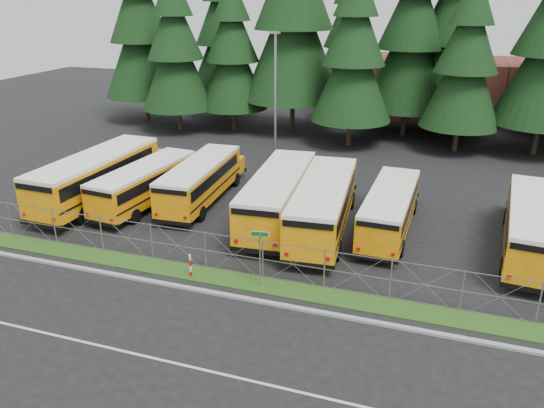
# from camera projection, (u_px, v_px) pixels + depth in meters

# --- Properties ---
(ground) EXTENTS (120.00, 120.00, 0.00)m
(ground) POSITION_uv_depth(u_px,v_px,m) (289.00, 271.00, 26.13)
(ground) COLOR black
(ground) RESTS_ON ground
(curb) EXTENTS (50.00, 0.25, 0.12)m
(curb) POSITION_uv_depth(u_px,v_px,m) (268.00, 303.00, 23.39)
(curb) COLOR gray
(curb) RESTS_ON ground
(grass_verge) EXTENTS (50.00, 1.40, 0.06)m
(grass_verge) POSITION_uv_depth(u_px,v_px,m) (278.00, 288.00, 24.63)
(grass_verge) COLOR #1B4212
(grass_verge) RESTS_ON ground
(road_lane_line) EXTENTS (50.00, 0.12, 0.01)m
(road_lane_line) POSITION_uv_depth(u_px,v_px,m) (224.00, 375.00, 19.10)
(road_lane_line) COLOR beige
(road_lane_line) RESTS_ON ground
(chainlink_fence) EXTENTS (44.00, 0.10, 2.00)m
(chainlink_fence) POSITION_uv_depth(u_px,v_px,m) (283.00, 263.00, 24.88)
(chainlink_fence) COLOR gray
(chainlink_fence) RESTS_ON ground
(brick_building) EXTENTS (22.00, 10.00, 6.00)m
(brick_building) POSITION_uv_depth(u_px,v_px,m) (446.00, 87.00, 58.40)
(brick_building) COLOR brown
(brick_building) RESTS_ON ground
(bus_0) EXTENTS (3.32, 12.32, 3.20)m
(bus_0) POSITION_uv_depth(u_px,v_px,m) (101.00, 177.00, 34.37)
(bus_0) COLOR orange
(bus_0) RESTS_ON ground
(bus_1) EXTENTS (3.33, 10.33, 2.66)m
(bus_1) POSITION_uv_depth(u_px,v_px,m) (148.00, 185.00, 33.91)
(bus_1) COLOR orange
(bus_1) RESTS_ON ground
(bus_2) EXTENTS (3.06, 10.60, 2.75)m
(bus_2) POSITION_uv_depth(u_px,v_px,m) (203.00, 182.00, 34.32)
(bus_2) COLOR orange
(bus_2) RESTS_ON ground
(bus_4) EXTENTS (3.70, 11.91, 3.07)m
(bus_4) POSITION_uv_depth(u_px,v_px,m) (280.00, 197.00, 31.37)
(bus_4) COLOR orange
(bus_4) RESTS_ON ground
(bus_5) EXTENTS (3.75, 11.90, 3.07)m
(bus_5) POSITION_uv_depth(u_px,v_px,m) (324.00, 206.00, 30.02)
(bus_5) COLOR orange
(bus_5) RESTS_ON ground
(bus_6) EXTENTS (2.65, 10.08, 2.63)m
(bus_6) POSITION_uv_depth(u_px,v_px,m) (390.00, 210.00, 30.00)
(bus_6) COLOR orange
(bus_6) RESTS_ON ground
(bus_east) EXTENTS (3.57, 11.22, 2.89)m
(bus_east) POSITION_uv_depth(u_px,v_px,m) (532.00, 228.00, 27.44)
(bus_east) COLOR orange
(bus_east) RESTS_ON ground
(street_sign) EXTENTS (0.83, 0.55, 2.81)m
(street_sign) POSITION_uv_depth(u_px,v_px,m) (260.00, 247.00, 24.09)
(street_sign) COLOR gray
(street_sign) RESTS_ON ground
(striped_bollard) EXTENTS (0.11, 0.11, 1.20)m
(striped_bollard) POSITION_uv_depth(u_px,v_px,m) (190.00, 266.00, 25.43)
(striped_bollard) COLOR #B20C0C
(striped_bollard) RESTS_ON ground
(light_standard) EXTENTS (0.70, 0.35, 10.14)m
(light_standard) POSITION_uv_depth(u_px,v_px,m) (275.00, 96.00, 40.00)
(light_standard) COLOR gray
(light_standard) RESTS_ON ground
(conifer_0) EXTENTS (8.03, 8.03, 17.75)m
(conifer_0) POSITION_uv_depth(u_px,v_px,m) (141.00, 33.00, 53.46)
(conifer_0) COLOR black
(conifer_0) RESTS_ON ground
(conifer_1) EXTENTS (6.89, 6.89, 15.23)m
(conifer_1) POSITION_uv_depth(u_px,v_px,m) (175.00, 51.00, 49.62)
(conifer_1) COLOR black
(conifer_1) RESTS_ON ground
(conifer_2) EXTENTS (6.60, 6.60, 14.60)m
(conifer_2) POSITION_uv_depth(u_px,v_px,m) (232.00, 54.00, 50.20)
(conifer_2) COLOR black
(conifer_2) RESTS_ON ground
(conifer_3) EXTENTS (9.55, 9.55, 21.12)m
(conifer_3) POSITION_uv_depth(u_px,v_px,m) (294.00, 18.00, 48.62)
(conifer_3) COLOR black
(conifer_3) RESTS_ON ground
(conifer_4) EXTENTS (7.00, 7.00, 15.49)m
(conifer_4) POSITION_uv_depth(u_px,v_px,m) (354.00, 56.00, 44.69)
(conifer_4) COLOR black
(conifer_4) RESTS_ON ground
(conifer_5) EXTENTS (7.98, 7.98, 17.65)m
(conifer_5) POSITION_uv_depth(u_px,v_px,m) (411.00, 39.00, 47.55)
(conifer_5) COLOR black
(conifer_5) RESTS_ON ground
(conifer_6) EXTENTS (6.64, 6.64, 14.69)m
(conifer_6) POSITION_uv_depth(u_px,v_px,m) (466.00, 64.00, 43.10)
(conifer_6) COLOR black
(conifer_6) RESTS_ON ground
(conifer_10) EXTENTS (7.60, 7.60, 16.82)m
(conifer_10) POSITION_uv_depth(u_px,v_px,m) (223.00, 36.00, 55.45)
(conifer_10) COLOR black
(conifer_10) RESTS_ON ground
(conifer_11) EXTENTS (7.46, 7.46, 16.51)m
(conifer_11) POSITION_uv_depth(u_px,v_px,m) (351.00, 39.00, 54.41)
(conifer_11) COLOR black
(conifer_11) RESTS_ON ground
(conifer_12) EXTENTS (8.30, 8.30, 18.35)m
(conifer_12) POSITION_uv_depth(u_px,v_px,m) (453.00, 34.00, 47.93)
(conifer_12) COLOR black
(conifer_12) RESTS_ON ground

